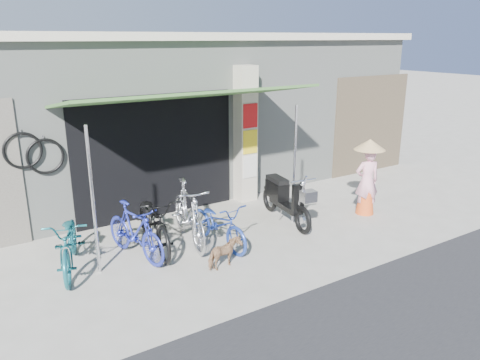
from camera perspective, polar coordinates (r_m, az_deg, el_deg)
ground at (r=8.46m, az=4.83°, el=-7.95°), size 80.00×80.00×0.00m
bicycle_shop at (r=12.23m, az=-9.69°, el=8.65°), size 12.30×5.30×3.66m
shop_pillar at (r=10.37m, az=0.60°, el=5.52°), size 0.42×0.44×3.00m
awning at (r=8.64m, az=-6.27°, el=9.93°), size 4.60×1.88×2.72m
neighbour_right at (r=13.20m, az=15.61°, el=6.52°), size 2.60×0.06×2.60m
bike_teal at (r=7.89m, az=-20.02°, el=-7.14°), size 1.14×1.91×0.95m
bike_blue at (r=8.01m, az=-12.68°, el=-6.11°), size 0.80×1.64×0.95m
bike_black at (r=8.28m, az=-10.41°, el=-4.96°), size 0.93×2.00×1.01m
bike_silver at (r=8.41m, az=-6.29°, el=-4.02°), size 0.85×1.93×1.12m
bike_navy at (r=8.28m, az=-2.65°, el=-5.34°), size 0.73×1.64×0.83m
street_dog at (r=7.57m, az=-1.90°, el=-8.98°), size 0.63×0.38×0.49m
moped at (r=9.39m, az=5.44°, el=-2.23°), size 0.58×1.86×1.06m
nun at (r=10.01m, az=15.25°, el=0.38°), size 0.64×0.64×1.60m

